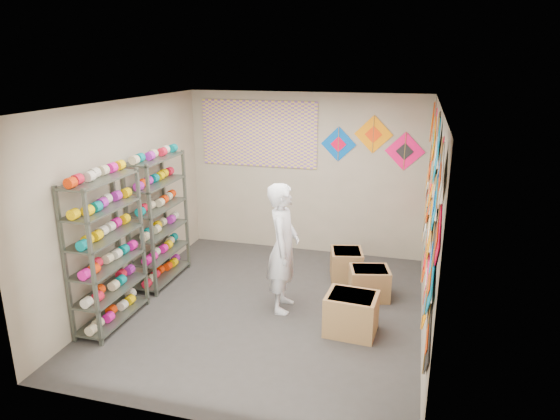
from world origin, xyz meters
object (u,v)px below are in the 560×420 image
(shelf_rack_front, at_px, (107,252))
(carton_a, at_px, (351,314))
(shelf_rack_back, at_px, (159,220))
(shopkeeper, at_px, (283,248))
(carton_b, at_px, (369,283))
(carton_c, at_px, (346,264))

(shelf_rack_front, bearing_deg, carton_a, 10.38)
(shelf_rack_front, relative_size, carton_a, 3.16)
(shelf_rack_front, xyz_separation_m, shelf_rack_back, (0.00, 1.30, 0.00))
(shopkeeper, bearing_deg, carton_b, -65.76)
(shelf_rack_front, height_order, shelf_rack_back, same)
(shopkeeper, height_order, carton_a, shopkeeper)
(shelf_rack_front, distance_m, carton_b, 3.50)
(shopkeeper, relative_size, carton_c, 3.40)
(shelf_rack_front, relative_size, shopkeeper, 1.10)
(carton_a, xyz_separation_m, carton_c, (-0.28, 1.56, -0.03))
(shelf_rack_front, relative_size, carton_b, 3.56)
(carton_a, height_order, carton_c, carton_a)
(carton_a, bearing_deg, shopkeeper, 162.09)
(carton_a, bearing_deg, carton_c, 104.25)
(shopkeeper, xyz_separation_m, carton_b, (1.08, 0.61, -0.64))
(shelf_rack_front, height_order, carton_c, shelf_rack_front)
(shopkeeper, bearing_deg, carton_a, -117.21)
(shopkeeper, relative_size, carton_a, 2.87)
(shelf_rack_front, height_order, carton_b, shelf_rack_front)
(shelf_rack_back, relative_size, carton_c, 3.75)
(shelf_rack_front, bearing_deg, carton_b, 26.61)
(shelf_rack_back, height_order, shopkeeper, shelf_rack_back)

